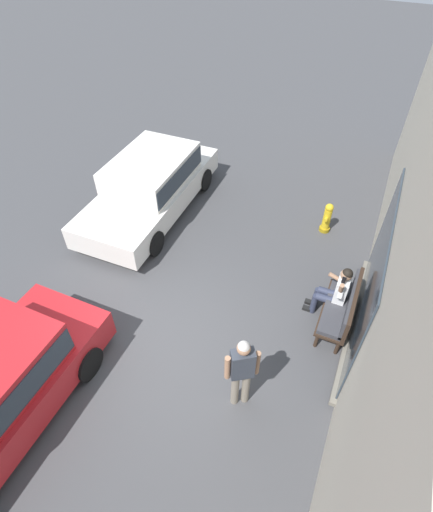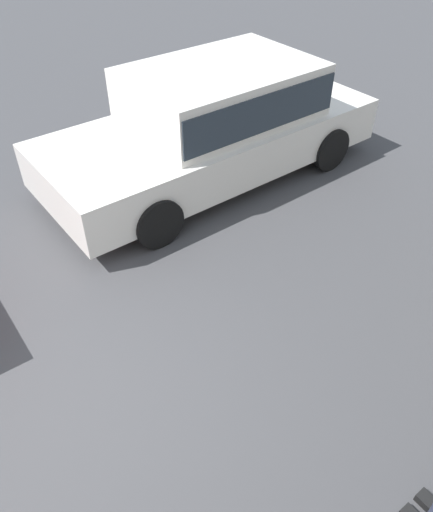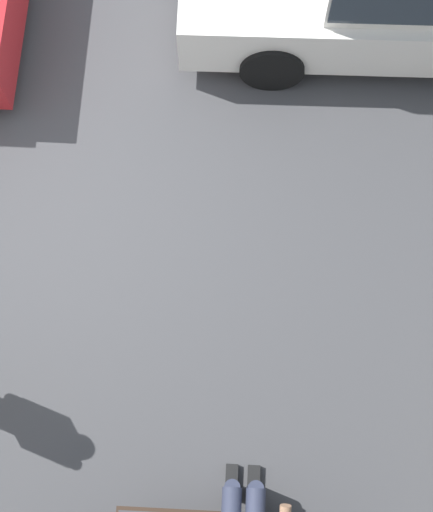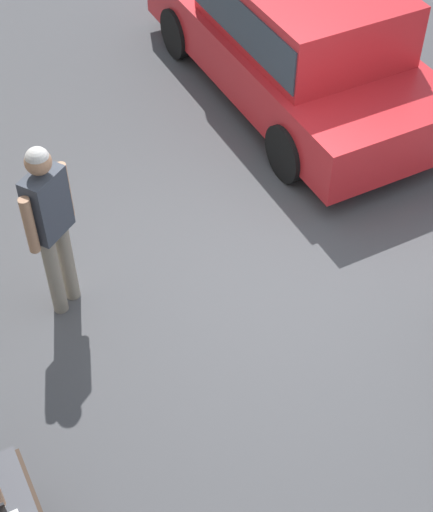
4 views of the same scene
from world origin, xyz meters
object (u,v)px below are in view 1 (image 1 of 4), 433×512
Objects in this scene: bench at (343,307)px; parked_car_near at (151,183)px; pedestrian_standing at (242,369)px; fire_hydrant at (327,218)px; person_on_phone at (335,291)px.

parked_car_near reaches higher than bench.
parked_car_near is 2.66× the size of pedestrian_standing.
pedestrian_standing reaches higher than bench.
fire_hydrant is at bearing 101.98° from parked_car_near.
person_on_phone is 0.29× the size of parked_car_near.
person_on_phone is 0.77× the size of pedestrian_standing.
pedestrian_standing reaches higher than person_on_phone.
bench is 1.84× the size of fire_hydrant.
parked_car_near is (-1.82, -5.26, 0.23)m from bench.
person_on_phone is at bearing 158.19° from pedestrian_standing.
pedestrian_standing is (4.08, 4.05, 0.23)m from parked_car_near.
fire_hydrant is (-2.75, -0.89, -0.17)m from bench.
person_on_phone is at bearing 14.82° from fire_hydrant.
person_on_phone is 2.64m from fire_hydrant.
bench is at bearing 18.01° from fire_hydrant.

